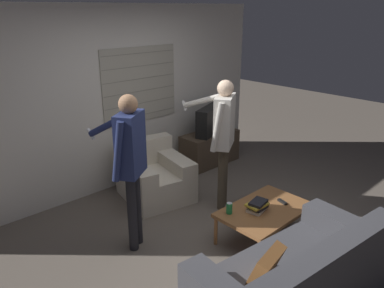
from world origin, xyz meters
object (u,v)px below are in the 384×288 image
object	(u,v)px
spare_remote	(282,202)
person_right_standing	(223,129)
coffee_table	(265,211)
book_stack	(257,206)
soda_can	(229,208)
tv	(210,120)
couch_blue	(296,282)
person_left_standing	(130,156)
armchair_beige	(154,176)

from	to	relation	value
spare_remote	person_right_standing	bearing A→B (deg)	106.77
coffee_table	book_stack	size ratio (longest dim) A/B	4.29
coffee_table	spare_remote	xyz separation A→B (m)	(0.26, -0.05, 0.05)
coffee_table	soda_can	bearing A→B (deg)	150.25
tv	person_right_standing	world-z (taller)	person_right_standing
coffee_table	spare_remote	size ratio (longest dim) A/B	7.67
person_right_standing	soda_can	world-z (taller)	person_right_standing
tv	book_stack	world-z (taller)	tv
couch_blue	person_left_standing	world-z (taller)	person_left_standing
armchair_beige	person_right_standing	size ratio (longest dim) A/B	0.61
coffee_table	tv	bearing A→B (deg)	59.89
person_right_standing	book_stack	size ratio (longest dim) A/B	6.93
couch_blue	person_right_standing	size ratio (longest dim) A/B	1.11
person_right_standing	soda_can	size ratio (longest dim) A/B	13.37
tv	spare_remote	bearing A→B (deg)	44.36
couch_blue	spare_remote	size ratio (longest dim) A/B	13.74
tv	spare_remote	world-z (taller)	tv
couch_blue	coffee_table	distance (m)	1.10
coffee_table	soda_can	distance (m)	0.43
tv	person_left_standing	distance (m)	2.55
couch_blue	person_left_standing	distance (m)	1.95
couch_blue	coffee_table	world-z (taller)	couch_blue
soda_can	spare_remote	xyz separation A→B (m)	(0.62, -0.26, -0.05)
person_left_standing	coffee_table	bearing A→B (deg)	-71.54
armchair_beige	soda_can	bearing A→B (deg)	97.31
armchair_beige	book_stack	distance (m)	1.65
coffee_table	book_stack	bearing A→B (deg)	160.66
armchair_beige	book_stack	size ratio (longest dim) A/B	4.26
person_left_standing	armchair_beige	bearing A→B (deg)	8.00
couch_blue	book_stack	size ratio (longest dim) A/B	7.68
couch_blue	tv	xyz separation A→B (m)	(1.85, 2.82, 0.45)
book_stack	person_left_standing	bearing A→B (deg)	140.68
coffee_table	tv	world-z (taller)	tv
coffee_table	tv	distance (m)	2.32
person_right_standing	armchair_beige	bearing A→B (deg)	87.56
person_left_standing	person_right_standing	xyz separation A→B (m)	(1.35, -0.05, 0.00)
couch_blue	coffee_table	size ratio (longest dim) A/B	1.79
couch_blue	soda_can	bearing A→B (deg)	78.34
soda_can	coffee_table	bearing A→B (deg)	-29.75
coffee_table	soda_can	xyz separation A→B (m)	(-0.37, 0.21, 0.10)
armchair_beige	coffee_table	world-z (taller)	armchair_beige
soda_can	spare_remote	distance (m)	0.68
couch_blue	soda_can	world-z (taller)	couch_blue
armchair_beige	spare_remote	world-z (taller)	armchair_beige
armchair_beige	tv	distance (m)	1.52
book_stack	tv	bearing A→B (deg)	57.34
person_left_standing	book_stack	world-z (taller)	person_left_standing
book_stack	couch_blue	bearing A→B (deg)	-124.63
coffee_table	book_stack	xyz separation A→B (m)	(-0.10, 0.03, 0.09)
armchair_beige	person_left_standing	size ratio (longest dim) A/B	0.61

